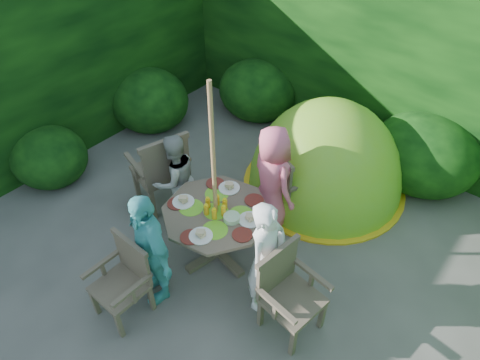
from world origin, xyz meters
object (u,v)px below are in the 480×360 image
Objects in this scene: parasol_pole at (214,181)px; garden_chair_back at (288,182)px; garden_chair_front at (124,279)px; dome_tent at (322,185)px; child_back at (272,180)px; child_left at (175,179)px; patio_table at (217,218)px; garden_chair_left at (162,170)px; child_front at (150,249)px; garden_chair_right at (287,291)px; child_right at (267,259)px.

parasol_pole is 1.27m from garden_chair_back.
dome_tent is at bearing 80.40° from garden_chair_front.
parasol_pole is 1.61× the size of child_back.
child_left is 2.05m from dome_tent.
child_back is at bearing 79.12° from patio_table.
child_back reaches higher than garden_chair_front.
parasol_pole is at bearing 95.66° from garden_chair_left.
child_front is (0.63, -0.94, 0.09)m from child_left.
garden_chair_back is 1.05× the size of garden_chair_front.
child_right is (-0.29, 0.06, 0.18)m from garden_chair_right.
child_right is at bearing -11.23° from patio_table.
garden_chair_left is 0.78× the size of child_front.
child_front is (-1.23, -0.57, 0.20)m from garden_chair_right.
garden_chair_left is at bearing 46.59° from child_back.
child_back reaches higher than dome_tent.
garden_chair_front is at bearing 130.37° from child_right.
garden_chair_front is at bearing 34.43° from child_left.
garden_chair_back reaches higher than patio_table.
child_back reaches higher than child_left.
child_front is at bearing 121.69° from child_right.
child_right is (0.78, -0.16, 0.09)m from patio_table.
dome_tent is at bearing -77.88° from child_back.
parasol_pole is at bearing 86.59° from garden_chair_right.
parasol_pole is 0.91m from child_right.
child_front is (-0.94, -0.63, 0.01)m from child_right.
child_right is (0.78, -0.15, -0.43)m from parasol_pole.
garden_chair_front reaches higher than patio_table.
child_left reaches higher than garden_chair_front.
garden_chair_left is at bearing 169.28° from parasol_pole.
child_right is 2.11m from dome_tent.
child_back is 1.60m from child_front.
parasol_pole is 1.21m from garden_chair_left.
parasol_pole is at bearing -178.36° from patio_table.
child_back is at bearing 134.00° from child_left.
garden_chair_back is at bearing 23.19° from child_right.
garden_chair_right reaches higher than garden_chair_back.
garden_chair_back is at bearing -96.03° from dome_tent.
garden_chair_front is 1.36m from child_left.
garden_chair_back is at bearing 141.25° from garden_chair_left.
child_front is (-0.16, -0.78, 0.10)m from patio_table.
garden_chair_back is at bearing 42.05° from garden_chair_right.
child_left is 0.87× the size of child_front.
patio_table is 0.81m from child_back.
child_right is at bearing -11.17° from parasol_pole.
child_back reaches higher than child_right.
garden_chair_back is 1.36m from child_left.
garden_chair_front is 1.92m from child_back.
garden_chair_right is 1.90m from child_left.
child_left reaches higher than garden_chair_right.
garden_chair_left reaches higher than patio_table.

